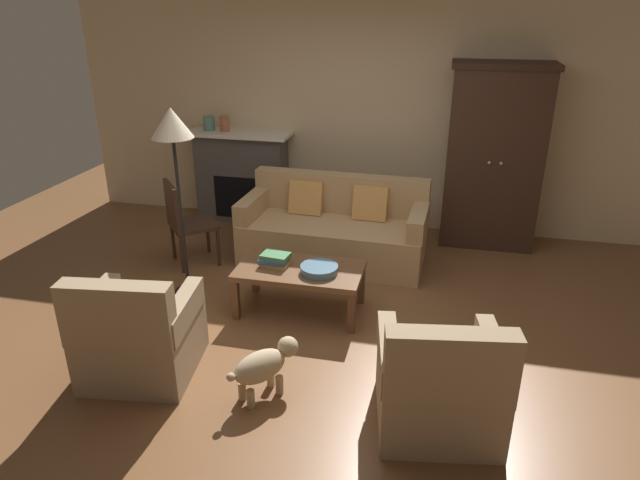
# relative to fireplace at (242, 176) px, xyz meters

# --- Properties ---
(ground_plane) EXTENTS (9.60, 9.60, 0.00)m
(ground_plane) POSITION_rel_fireplace_xyz_m (1.55, -2.30, -0.57)
(ground_plane) COLOR brown
(back_wall) EXTENTS (7.20, 0.10, 2.80)m
(back_wall) POSITION_rel_fireplace_xyz_m (1.55, 0.25, 0.83)
(back_wall) COLOR beige
(back_wall) RESTS_ON ground
(fireplace) EXTENTS (1.26, 0.48, 1.12)m
(fireplace) POSITION_rel_fireplace_xyz_m (0.00, 0.00, 0.00)
(fireplace) COLOR #4C4947
(fireplace) RESTS_ON ground
(armoire) EXTENTS (1.06, 0.57, 1.99)m
(armoire) POSITION_rel_fireplace_xyz_m (2.95, -0.08, 0.43)
(armoire) COLOR #382319
(armoire) RESTS_ON ground
(couch) EXTENTS (1.95, 0.92, 0.86)m
(couch) POSITION_rel_fireplace_xyz_m (1.36, -0.91, -0.25)
(couch) COLOR tan
(couch) RESTS_ON ground
(coffee_table) EXTENTS (1.10, 0.60, 0.42)m
(coffee_table) POSITION_rel_fireplace_xyz_m (1.28, -2.06, -0.20)
(coffee_table) COLOR brown
(coffee_table) RESTS_ON ground
(fruit_bowl) EXTENTS (0.33, 0.33, 0.07)m
(fruit_bowl) POSITION_rel_fireplace_xyz_m (1.47, -2.11, -0.12)
(fruit_bowl) COLOR slate
(fruit_bowl) RESTS_ON coffee_table
(book_stack) EXTENTS (0.27, 0.20, 0.11)m
(book_stack) POSITION_rel_fireplace_xyz_m (1.05, -2.05, -0.09)
(book_stack) COLOR gold
(book_stack) RESTS_ON coffee_table
(mantel_vase_jade) EXTENTS (0.14, 0.14, 0.17)m
(mantel_vase_jade) POSITION_rel_fireplace_xyz_m (-0.38, -0.02, 0.63)
(mantel_vase_jade) COLOR slate
(mantel_vase_jade) RESTS_ON fireplace
(mantel_vase_terracotta) EXTENTS (0.11, 0.11, 0.18)m
(mantel_vase_terracotta) POSITION_rel_fireplace_xyz_m (-0.18, -0.02, 0.64)
(mantel_vase_terracotta) COLOR #A86042
(mantel_vase_terracotta) RESTS_ON fireplace
(armchair_near_left) EXTENTS (0.87, 0.86, 0.88)m
(armchair_near_left) POSITION_rel_fireplace_xyz_m (0.37, -3.22, -0.25)
(armchair_near_left) COLOR #997F60
(armchair_near_left) RESTS_ON ground
(armchair_near_right) EXTENTS (0.88, 0.88, 0.88)m
(armchair_near_right) POSITION_rel_fireplace_xyz_m (2.53, -3.31, -0.25)
(armchair_near_right) COLOR #997F60
(armchair_near_right) RESTS_ON ground
(side_chair_wooden) EXTENTS (0.62, 0.62, 0.90)m
(side_chair_wooden) POSITION_rel_fireplace_xyz_m (-0.12, -1.39, -0.06)
(side_chair_wooden) COLOR #382319
(side_chair_wooden) RESTS_ON ground
(floor_lamp) EXTENTS (0.36, 0.36, 1.75)m
(floor_lamp) POSITION_rel_fireplace_xyz_m (0.16, -1.97, 0.95)
(floor_lamp) COLOR black
(floor_lamp) RESTS_ON ground
(dog) EXTENTS (0.42, 0.48, 0.39)m
(dog) POSITION_rel_fireplace_xyz_m (1.34, -3.26, -0.32)
(dog) COLOR tan
(dog) RESTS_ON ground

